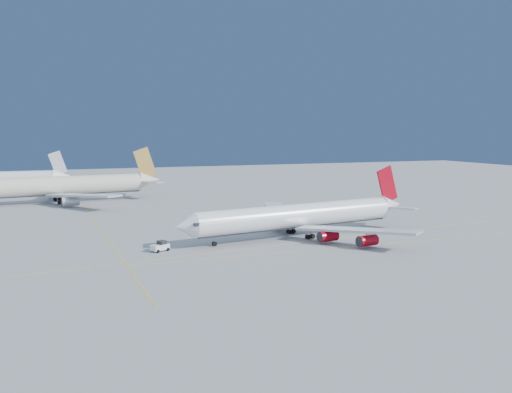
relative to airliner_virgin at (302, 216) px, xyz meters
The scene contains 5 objects.
ground 5.33m from the airliner_virgin, 157.87° to the right, with size 500.00×500.00×0.00m, color slate.
taxiway_lines 18.52m from the airliner_virgin, 162.57° to the left, with size 118.86×140.00×0.02m.
airliner_virgin is the anchor object (origin of this frame).
airliner_etihad 97.51m from the airliner_virgin, 119.98° to the left, with size 70.16×64.42×18.31m.
pushback_tug 34.51m from the airliner_virgin, behind, with size 4.18×3.56×2.10m.
Camera 1 is at (-55.22, -115.85, 24.48)m, focal length 40.00 mm.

